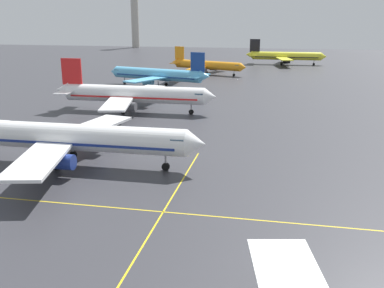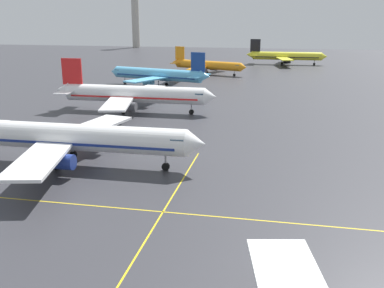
# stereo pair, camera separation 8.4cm
# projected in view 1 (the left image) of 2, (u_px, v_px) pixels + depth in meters

# --- Properties ---
(airliner_second_row) EXTENTS (40.35, 34.94, 12.59)m
(airliner_second_row) POSITION_uv_depth(u_px,v_px,m) (73.00, 138.00, 65.86)
(airliner_second_row) COLOR white
(airliner_second_row) RESTS_ON ground
(airliner_third_row) EXTENTS (39.34, 34.08, 12.28)m
(airliner_third_row) POSITION_uv_depth(u_px,v_px,m) (133.00, 94.00, 102.26)
(airliner_third_row) COLOR white
(airliner_third_row) RESTS_ON ground
(airliner_far_left_stand) EXTENTS (36.00, 30.66, 11.33)m
(airliner_far_left_stand) POSITION_uv_depth(u_px,v_px,m) (158.00, 75.00, 138.35)
(airliner_far_left_stand) COLOR #5BB7E5
(airliner_far_left_stand) RESTS_ON ground
(airliner_far_right_stand) EXTENTS (31.64, 27.07, 10.11)m
(airliner_far_right_stand) POSITION_uv_depth(u_px,v_px,m) (207.00, 65.00, 167.94)
(airliner_far_right_stand) COLOR orange
(airliner_far_right_stand) RESTS_ON ground
(airliner_distant_taxiway) EXTENTS (36.47, 31.59, 11.38)m
(airliner_distant_taxiway) POSITION_uv_depth(u_px,v_px,m) (285.00, 56.00, 200.16)
(airliner_distant_taxiway) COLOR yellow
(airliner_distant_taxiway) RESTS_ON ground
(control_tower) EXTENTS (8.82, 8.82, 41.43)m
(control_tower) POSITION_uv_depth(u_px,v_px,m) (135.00, 12.00, 300.04)
(control_tower) COLOR #ADA89E
(control_tower) RESTS_ON ground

